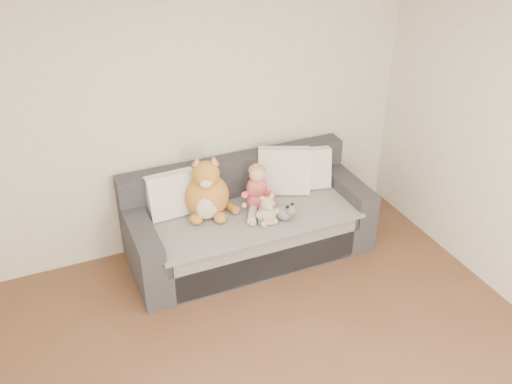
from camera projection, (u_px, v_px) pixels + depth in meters
The scene contains 10 objects.
room_shell at pixel (274, 245), 3.31m from camera, with size 5.00×5.00×5.00m.
sofa at pixel (248, 223), 5.28m from camera, with size 2.20×0.94×0.85m.
cushion_left at pixel (172, 195), 5.02m from camera, with size 0.45×0.22×0.41m.
cushion_right_back at pixel (284, 171), 5.35m from camera, with size 0.53×0.39×0.46m.
cushion_right_front at pixel (308, 169), 5.44m from camera, with size 0.46×0.29×0.41m.
toddler at pixel (257, 191), 5.10m from camera, with size 0.31×0.45×0.44m.
plush_cat at pixel (207, 193), 5.00m from camera, with size 0.46×0.42×0.60m.
teddy_bear at pixel (267, 212), 4.94m from camera, with size 0.23×0.16×0.28m.
plush_cow at pixel (285, 212), 5.01m from camera, with size 0.15×0.22×0.18m.
sippy_cup at pixel (264, 219), 4.93m from camera, with size 0.11×0.07×0.12m.
Camera 1 is at (-1.17, -2.00, 3.25)m, focal length 40.00 mm.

